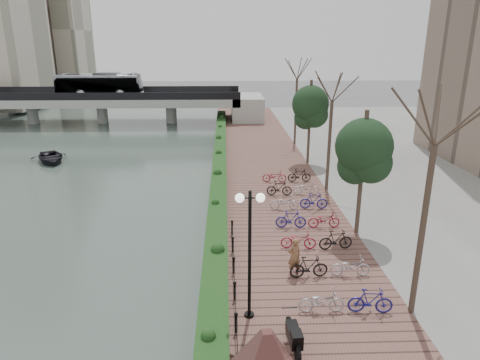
{
  "coord_description": "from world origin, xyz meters",
  "views": [
    {
      "loc": [
        1.1,
        -11.54,
        10.11
      ],
      "look_at": [
        1.97,
        13.65,
        2.0
      ],
      "focal_mm": 32.0,
      "sensor_mm": 36.0,
      "label": 1
    }
  ],
  "objects_px": {
    "lamppost": "(250,228)",
    "motorcycle": "(293,334)",
    "pedestrian": "(294,256)",
    "boat": "(50,157)"
  },
  "relations": [
    {
      "from": "motorcycle",
      "to": "pedestrian",
      "type": "relative_size",
      "value": 1.01
    },
    {
      "from": "lamppost",
      "to": "motorcycle",
      "type": "bearing_deg",
      "value": -52.89
    },
    {
      "from": "motorcycle",
      "to": "lamppost",
      "type": "bearing_deg",
      "value": 124.34
    },
    {
      "from": "motorcycle",
      "to": "boat",
      "type": "relative_size",
      "value": 0.4
    },
    {
      "from": "boat",
      "to": "motorcycle",
      "type": "bearing_deg",
      "value": -83.29
    },
    {
      "from": "lamppost",
      "to": "pedestrian",
      "type": "relative_size",
      "value": 2.86
    },
    {
      "from": "pedestrian",
      "to": "boat",
      "type": "height_order",
      "value": "pedestrian"
    },
    {
      "from": "lamppost",
      "to": "pedestrian",
      "type": "bearing_deg",
      "value": 54.35
    },
    {
      "from": "motorcycle",
      "to": "boat",
      "type": "height_order",
      "value": "motorcycle"
    },
    {
      "from": "lamppost",
      "to": "boat",
      "type": "bearing_deg",
      "value": 124.57
    }
  ]
}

